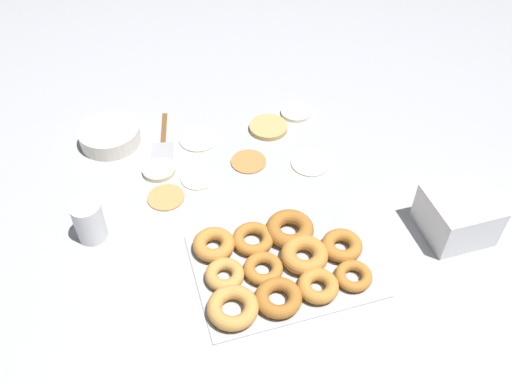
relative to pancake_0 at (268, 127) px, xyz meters
The scene contains 14 objects.
ground_plane 0.23m from the pancake_0, 122.24° to the right, with size 3.00×3.00×0.00m, color #B2B5BA.
pancake_0 is the anchor object (origin of this frame).
pancake_1 0.37m from the pancake_0, 150.40° to the right, with size 0.09×0.09×0.01m, color tan.
pancake_2 0.18m from the pancake_0, 69.53° to the right, with size 0.10×0.10×0.01m, color beige.
pancake_3 0.15m from the pancake_0, 128.26° to the right, with size 0.09×0.09×0.01m, color #B27F42.
pancake_4 0.27m from the pancake_0, 149.08° to the right, with size 0.09×0.09×0.01m, color beige.
pancake_5 0.20m from the pancake_0, behind, with size 0.11×0.11×0.01m, color beige.
pancake_6 0.34m from the pancake_0, 165.18° to the right, with size 0.08×0.08×0.01m, color beige.
pancake_7 0.11m from the pancake_0, 24.18° to the left, with size 0.09×0.09×0.01m, color silver.
donut_tray 0.48m from the pancake_0, 104.90° to the right, with size 0.39×0.28×0.04m.
batter_bowl 0.44m from the pancake_0, behind, with size 0.16×0.16×0.05m.
container_stack 0.57m from the pancake_0, 58.14° to the right, with size 0.14×0.14×0.11m.
paper_cup 0.57m from the pancake_0, 153.14° to the right, with size 0.07×0.07×0.10m.
spatula 0.30m from the pancake_0, behind, with size 0.09×0.24×0.01m.
Camera 1 is at (-0.26, -0.94, 0.97)m, focal length 38.00 mm.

